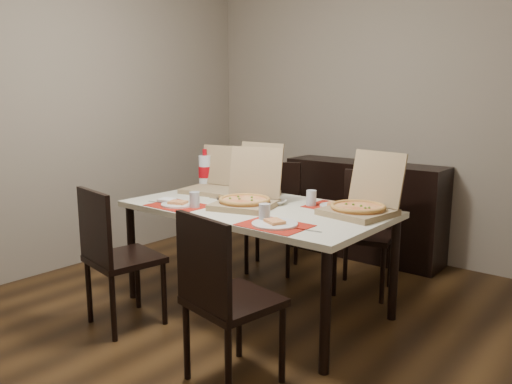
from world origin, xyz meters
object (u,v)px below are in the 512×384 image
chair_far_right (366,226)px  soda_bottle (205,171)px  dining_table (256,215)px  chair_near_left (114,252)px  chair_near_right (222,294)px  pizza_box_center (246,198)px  chair_far_left (274,211)px  sideboard (363,210)px  dip_bowl (277,202)px

chair_far_right → soda_bottle: 1.39m
dining_table → chair_near_left: size_ratio=1.94×
chair_near_right → pizza_box_center: 1.02m
chair_far_left → pizza_box_center: size_ratio=1.76×
chair_far_left → sideboard: bearing=59.4°
soda_bottle → pizza_box_center: bearing=-25.6°
chair_far_right → sideboard: bearing=118.7°
dip_bowl → soda_bottle: size_ratio=0.40×
dining_table → pizza_box_center: bearing=-125.4°
dining_table → chair_near_right: (0.49, -0.88, -0.17)m
dining_table → chair_far_right: (0.43, 0.84, -0.17)m
dip_bowl → soda_bottle: 0.91m
chair_far_left → pizza_box_center: (0.40, -0.85, 0.30)m
sideboard → chair_far_left: 0.91m
soda_bottle → chair_near_left: bearing=-76.0°
chair_far_right → pizza_box_center: pizza_box_center is taller
chair_near_right → dip_bowl: bearing=112.2°
chair_near_right → soda_bottle: soda_bottle is taller
sideboard → chair_far_left: bearing=-120.6°
pizza_box_center → sideboard: bearing=87.9°
dining_table → pizza_box_center: 0.14m
chair_far_right → pizza_box_center: bearing=-117.5°
chair_far_left → dip_bowl: bearing=-51.7°
dining_table → chair_far_right: bearing=63.0°
chair_far_left → pizza_box_center: pizza_box_center is taller
sideboard → soda_bottle: bearing=-123.0°
sideboard → pizza_box_center: 1.68m
chair_far_left → soda_bottle: bearing=-126.6°
chair_near_left → chair_far_left: 1.61m
sideboard → chair_far_right: 0.85m
chair_far_left → chair_far_right: (0.87, 0.04, 0.00)m
dining_table → soda_bottle: 0.89m
dining_table → chair_near_right: bearing=-60.7°
chair_far_left → dip_bowl: chair_far_left is taller
soda_bottle → chair_far_left: bearing=53.4°
chair_far_right → chair_near_left: bearing=-120.0°
chair_far_left → soda_bottle: 0.71m
chair_near_right → pizza_box_center: bearing=123.0°
sideboard → chair_near_right: chair_near_right is taller
dip_bowl → chair_near_right: bearing=-67.8°
dining_table → dip_bowl: 0.18m
chair_near_left → chair_near_right: same height
dip_bowl → soda_bottle: bearing=168.7°
dining_table → dip_bowl: bearing=59.1°
chair_near_left → soda_bottle: 1.22m
sideboard → chair_near_left: 2.46m
chair_near_left → soda_bottle: size_ratio=2.89×
chair_near_left → soda_bottle: soda_bottle is taller
chair_near_left → chair_near_right: bearing=-3.6°
chair_near_left → dining_table: bearing=57.1°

